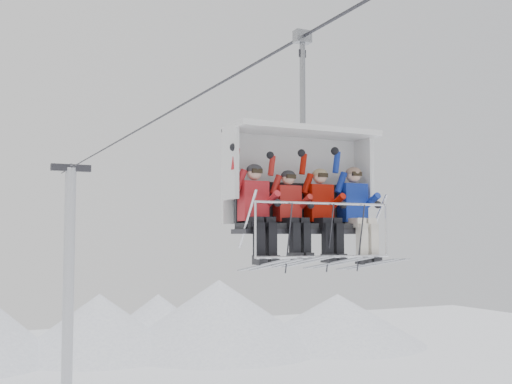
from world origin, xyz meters
name	(u,v)px	position (x,y,z in m)	size (l,w,h in m)	color
ridgeline	(3,327)	(-1.58, 42.05, 2.84)	(72.00, 21.00, 7.00)	white
lift_tower_right	(68,316)	(0.00, 22.00, 5.78)	(2.00, 1.80, 13.48)	#B7BABF
haul_cable	(256,63)	(0.00, 0.00, 13.30)	(0.06, 0.06, 50.00)	#2E2E34
chairlift_carrier	(299,181)	(0.00, -1.76, 10.75)	(2.72, 1.17, 3.98)	black
skier_far_left	(256,208)	(-0.99, -2.07, 10.25)	(0.45, 1.69, 1.76)	red
skier_center_left	(291,210)	(-0.35, -2.08, 10.22)	(0.41, 1.69, 1.64)	#B11E19
skier_center_right	(322,210)	(0.28, -2.07, 10.24)	(0.44, 1.69, 1.73)	#A21104
skier_far_right	(356,209)	(0.98, -2.06, 10.27)	(0.47, 1.69, 1.82)	#142FA0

